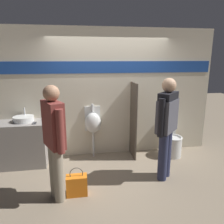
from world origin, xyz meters
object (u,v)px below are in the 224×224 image
Objects in this scene: person_with_lanyard at (54,139)px; shopping_bag at (77,185)px; sink_basin at (24,119)px; urinal_near_counter at (93,123)px; person_in_vest at (167,122)px; cell_phone at (34,123)px; toilet at (171,142)px.

shopping_bag is (0.29, 0.03, -0.79)m from person_with_lanyard.
sink_basin is 1.45m from person_with_lanyard.
urinal_near_counter is 1.62m from person_in_vest.
person_with_lanyard reaches higher than shopping_bag.
cell_phone is (0.23, -0.17, -0.05)m from sink_basin.
sink_basin reaches higher than toilet.
person_with_lanyard is at bearing -153.49° from toilet.
person_in_vest reaches higher than urinal_near_counter.
urinal_near_counter reaches higher than toilet.
toilet is at bearing 13.14° from person_in_vest.
toilet is 0.52× the size of person_in_vest.
person_in_vest reaches higher than toilet.
person_in_vest reaches higher than sink_basin.
person_in_vest reaches higher than person_with_lanyard.
toilet is at bearing -1.89° from sink_basin.
urinal_near_counter is 2.47× the size of shopping_bag.
person_with_lanyard is 3.73× the size of shopping_bag.
sink_basin is at bearing -175.74° from urinal_near_counter.
cell_phone is 1.51m from shopping_bag.
shopping_bag is at bearing -51.52° from sink_basin.
toilet reaches higher than shopping_bag.
toilet is at bearing 1.33° from cell_phone.
person_in_vest reaches higher than shopping_bag.
shopping_bag is at bearing -150.95° from toilet.
cell_phone is at bearing -2.19° from person_with_lanyard.
urinal_near_counter is 0.66× the size of person_with_lanyard.
sink_basin reaches higher than cell_phone.
shopping_bag is (-2.06, -1.15, -0.14)m from toilet.
toilet is at bearing 29.05° from shopping_bag.
urinal_near_counter is 1.25× the size of toilet.
person_with_lanyard is (-1.83, -0.30, -0.07)m from person_in_vest.
cell_phone is 0.30× the size of shopping_bag.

